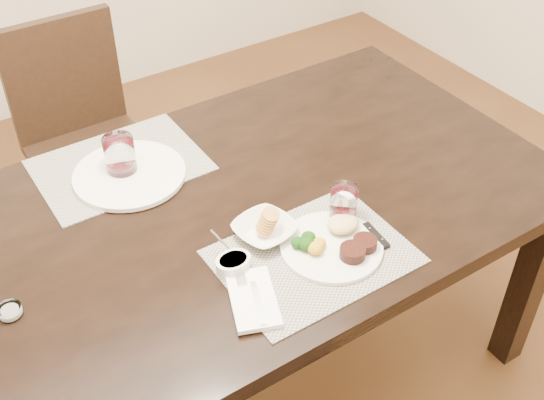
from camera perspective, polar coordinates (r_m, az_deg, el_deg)
ground_plane at (r=2.34m, az=-4.93°, el=-15.50°), size 4.50×4.50×0.00m
dining_table at (r=1.83m, az=-6.09°, el=-3.57°), size 2.00×1.00×0.75m
chair_far at (r=2.63m, az=-15.60°, el=5.70°), size 0.42×0.42×0.90m
placemat_near at (r=1.67m, az=3.45°, el=-4.72°), size 0.46×0.34×0.00m
placemat_far at (r=1.99m, az=-12.63°, el=2.86°), size 0.46×0.34×0.00m
dinner_plate at (r=1.68m, az=5.38°, el=-3.59°), size 0.25×0.25×0.05m
napkin_fork at (r=1.56m, az=-1.60°, el=-8.27°), size 0.16×0.21×0.02m
steak_knife at (r=1.74m, az=8.11°, el=-2.49°), size 0.03×0.23×0.01m
cracker_bowl at (r=1.70m, az=-0.64°, el=-2.50°), size 0.17×0.17×0.07m
sauce_ramekin at (r=1.62m, az=-3.26°, el=-5.32°), size 0.09×0.13×0.07m
wine_glass_near at (r=1.75m, az=5.99°, el=-0.43°), size 0.07×0.07×0.10m
far_plate at (r=1.94m, az=-11.83°, el=2.10°), size 0.31×0.31×0.01m
wine_glass_far at (r=1.93m, az=-12.56°, el=3.44°), size 0.08×0.08×0.12m
salt_cellar at (r=1.64m, az=-21.06°, el=-8.69°), size 0.05×0.05×0.02m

